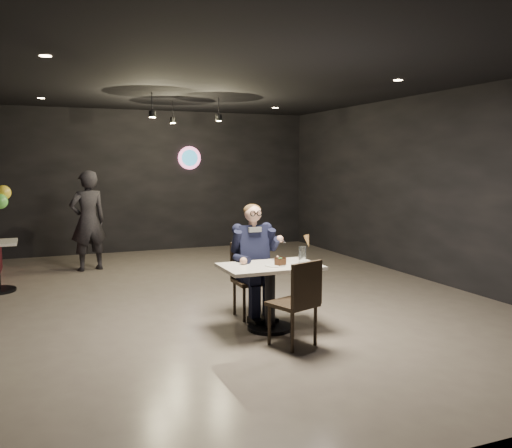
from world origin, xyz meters
name	(u,v)px	position (x,y,z in m)	size (l,w,h in m)	color
floor	(220,297)	(0.00, 0.00, 0.00)	(9.00, 9.00, 0.00)	slate
wall_sign	(189,158)	(0.80, 4.47, 2.00)	(0.50, 0.06, 0.50)	pink
pendant_lights	(181,104)	(0.00, 2.00, 2.88)	(1.40, 1.20, 0.36)	black
main_table	(270,297)	(0.07, -1.61, 0.38)	(1.10, 0.70, 0.75)	white
chair_far	(252,280)	(0.07, -1.06, 0.46)	(0.42, 0.46, 0.92)	black
chair_near	(292,302)	(0.07, -2.19, 0.46)	(0.42, 0.46, 0.92)	black
seated_man	(252,259)	(0.07, -1.06, 0.72)	(0.60, 0.80, 1.44)	black
dessert_plate	(275,265)	(0.10, -1.69, 0.76)	(0.22, 0.22, 0.01)	white
cake_slice	(280,262)	(0.15, -1.71, 0.80)	(0.11, 0.09, 0.07)	black
mint_leaf	(280,258)	(0.14, -1.74, 0.84)	(0.06, 0.04, 0.01)	green
sundae_glass	(302,255)	(0.46, -1.65, 0.85)	(0.08, 0.08, 0.19)	silver
wafer_cone	(308,241)	(0.53, -1.65, 1.00)	(0.07, 0.07, 0.14)	#BA814C
passerby	(88,221)	(-1.52, 2.73, 0.88)	(0.64, 0.42, 1.76)	black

